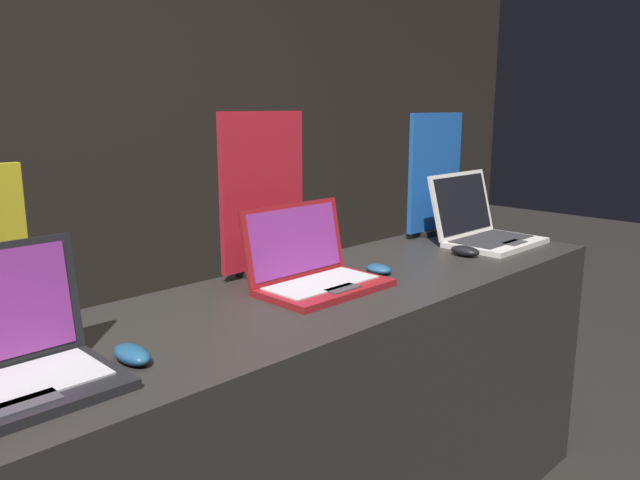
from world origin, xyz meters
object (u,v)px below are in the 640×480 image
at_px(laptop_front, 0,360).
at_px(promo_stand_back, 435,177).
at_px(mouse_back, 465,251).
at_px(laptop_middle, 312,269).
at_px(mouse_front, 132,354).
at_px(mouse_middle, 379,269).
at_px(laptop_back, 482,227).
at_px(promo_stand_middle, 262,198).

distance_m(laptop_front, promo_stand_back, 1.85).
bearing_deg(mouse_back, promo_stand_back, 52.03).
height_order(laptop_front, laptop_middle, laptop_front).
relative_size(laptop_front, promo_stand_back, 0.77).
relative_size(mouse_front, promo_stand_back, 0.23).
distance_m(mouse_middle, promo_stand_back, 0.74).
distance_m(laptop_front, mouse_front, 0.25).
relative_size(laptop_middle, laptop_back, 1.01).
relative_size(mouse_front, mouse_back, 1.02).
distance_m(laptop_middle, mouse_middle, 0.27).
distance_m(mouse_front, promo_stand_middle, 0.79).
height_order(mouse_front, laptop_middle, laptop_middle).
distance_m(laptop_middle, promo_stand_middle, 0.30).
distance_m(promo_stand_middle, laptop_back, 0.97).
bearing_deg(mouse_front, laptop_front, 167.99).
height_order(mouse_middle, laptop_back, laptop_back).
relative_size(mouse_front, promo_stand_middle, 0.22).
height_order(laptop_middle, mouse_back, laptop_middle).
bearing_deg(promo_stand_middle, mouse_back, -26.15).
xyz_separation_m(laptop_back, mouse_back, (-0.24, -0.08, -0.04)).
xyz_separation_m(laptop_front, mouse_back, (1.58, -0.02, -0.04)).
height_order(mouse_front, promo_stand_back, promo_stand_back).
bearing_deg(laptop_back, mouse_front, -176.19).
relative_size(mouse_middle, promo_stand_back, 0.18).
height_order(promo_stand_middle, laptop_back, promo_stand_middle).
xyz_separation_m(mouse_front, promo_stand_back, (1.58, 0.34, 0.23)).
height_order(mouse_back, promo_stand_back, promo_stand_back).
height_order(laptop_middle, laptop_back, laptop_back).
xyz_separation_m(mouse_back, promo_stand_back, (0.24, 0.31, 0.22)).
height_order(promo_stand_middle, promo_stand_back, promo_stand_middle).
bearing_deg(promo_stand_middle, laptop_back, -15.45).
xyz_separation_m(laptop_back, promo_stand_back, (0.00, 0.24, 0.18)).
relative_size(promo_stand_middle, mouse_back, 4.57).
xyz_separation_m(promo_stand_middle, laptop_back, (0.92, -0.25, -0.19)).
xyz_separation_m(laptop_middle, mouse_back, (0.67, -0.10, -0.04)).
distance_m(laptop_middle, mouse_back, 0.68).
distance_m(laptop_back, mouse_back, 0.26).
bearing_deg(mouse_back, promo_stand_middle, 153.85).
bearing_deg(promo_stand_back, mouse_front, -167.84).
relative_size(laptop_back, mouse_back, 3.38).
bearing_deg(laptop_front, mouse_front, -12.01).
relative_size(laptop_middle, promo_stand_back, 0.77).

